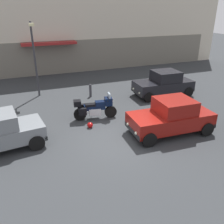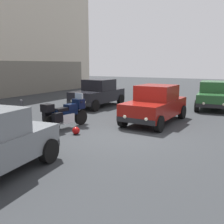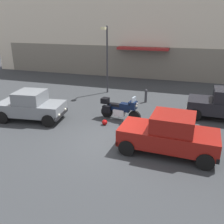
{
  "view_description": "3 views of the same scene",
  "coord_description": "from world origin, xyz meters",
  "px_view_note": "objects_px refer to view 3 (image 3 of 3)",
  "views": [
    {
      "loc": [
        -3.68,
        -8.36,
        5.37
      ],
      "look_at": [
        0.02,
        0.92,
        1.0
      ],
      "focal_mm": 38.33,
      "sensor_mm": 36.0,
      "label": 1
    },
    {
      "loc": [
        -8.28,
        -3.98,
        2.54
      ],
      "look_at": [
        -0.26,
        0.47,
        0.85
      ],
      "focal_mm": 41.7,
      "sensor_mm": 36.0,
      "label": 2
    },
    {
      "loc": [
        2.97,
        -9.18,
        5.01
      ],
      "look_at": [
        -0.16,
        0.75,
        1.1
      ],
      "focal_mm": 39.45,
      "sensor_mm": 36.0,
      "label": 3
    }
  ],
  "objects_px": {
    "streetlamp_curbside": "(106,53)",
    "bollard_curbside": "(146,95)",
    "helmet": "(105,122)",
    "car_compact_side": "(31,106)",
    "motorcycle": "(120,109)",
    "car_wagon_end": "(169,134)"
  },
  "relations": [
    {
      "from": "car_wagon_end",
      "to": "motorcycle",
      "type": "bearing_deg",
      "value": -41.69
    },
    {
      "from": "helmet",
      "to": "bollard_curbside",
      "type": "distance_m",
      "value": 4.48
    },
    {
      "from": "helmet",
      "to": "bollard_curbside",
      "type": "xyz_separation_m",
      "value": [
        1.33,
        4.26,
        0.31
      ]
    },
    {
      "from": "helmet",
      "to": "streetlamp_curbside",
      "type": "xyz_separation_m",
      "value": [
        -1.77,
        5.59,
        2.69
      ]
    },
    {
      "from": "motorcycle",
      "to": "car_compact_side",
      "type": "xyz_separation_m",
      "value": [
        -4.44,
        -1.38,
        0.15
      ]
    },
    {
      "from": "helmet",
      "to": "car_wagon_end",
      "type": "relative_size",
      "value": 0.07
    },
    {
      "from": "bollard_curbside",
      "to": "car_wagon_end",
      "type": "bearing_deg",
      "value": -71.93
    },
    {
      "from": "motorcycle",
      "to": "helmet",
      "type": "xyz_separation_m",
      "value": [
        -0.53,
        -0.9,
        -0.48
      ]
    },
    {
      "from": "car_compact_side",
      "to": "car_wagon_end",
      "type": "height_order",
      "value": "car_wagon_end"
    },
    {
      "from": "car_wagon_end",
      "to": "streetlamp_curbside",
      "type": "height_order",
      "value": "streetlamp_curbside"
    },
    {
      "from": "motorcycle",
      "to": "car_wagon_end",
      "type": "xyz_separation_m",
      "value": [
        2.79,
        -2.75,
        0.19
      ]
    },
    {
      "from": "streetlamp_curbside",
      "to": "bollard_curbside",
      "type": "bearing_deg",
      "value": -23.13
    },
    {
      "from": "car_compact_side",
      "to": "car_wagon_end",
      "type": "relative_size",
      "value": 0.91
    },
    {
      "from": "car_wagon_end",
      "to": "bollard_curbside",
      "type": "height_order",
      "value": "car_wagon_end"
    },
    {
      "from": "car_wagon_end",
      "to": "bollard_curbside",
      "type": "relative_size",
      "value": 4.6
    },
    {
      "from": "streetlamp_curbside",
      "to": "car_compact_side",
      "type": "bearing_deg",
      "value": -109.42
    },
    {
      "from": "helmet",
      "to": "bollard_curbside",
      "type": "bearing_deg",
      "value": 72.67
    },
    {
      "from": "helmet",
      "to": "car_compact_side",
      "type": "height_order",
      "value": "car_compact_side"
    },
    {
      "from": "motorcycle",
      "to": "car_compact_side",
      "type": "distance_m",
      "value": 4.66
    },
    {
      "from": "helmet",
      "to": "car_wagon_end",
      "type": "xyz_separation_m",
      "value": [
        3.32,
        -1.84,
        0.67
      ]
    },
    {
      "from": "car_compact_side",
      "to": "bollard_curbside",
      "type": "relative_size",
      "value": 4.21
    },
    {
      "from": "streetlamp_curbside",
      "to": "bollard_curbside",
      "type": "distance_m",
      "value": 4.13
    }
  ]
}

